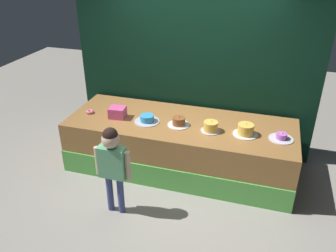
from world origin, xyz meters
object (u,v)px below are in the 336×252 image
at_px(donut, 90,112).
at_px(child_figure, 112,160).
at_px(cake_left, 179,122).
at_px(cake_center, 211,127).
at_px(cake_right, 246,130).
at_px(cake_far_right, 281,137).
at_px(pink_box, 117,112).
at_px(cake_far_left, 147,119).

bearing_deg(donut, child_figure, -50.94).
distance_m(child_figure, cake_left, 1.19).
xyz_separation_m(cake_left, cake_center, (0.46, -0.04, 0.01)).
bearing_deg(cake_left, cake_right, -0.19).
distance_m(cake_left, cake_far_right, 1.37).
bearing_deg(cake_center, pink_box, 179.17).
distance_m(child_figure, donut, 1.38).
distance_m(cake_left, cake_right, 0.92).
bearing_deg(cake_far_left, child_figure, -92.69).
distance_m(cake_far_left, cake_right, 1.37).
height_order(donut, cake_far_left, cake_far_left).
bearing_deg(donut, cake_far_left, -1.16).
height_order(child_figure, pink_box, child_figure).
bearing_deg(donut, cake_right, 0.19).
relative_size(donut, cake_center, 0.44).
bearing_deg(cake_right, cake_left, 179.81).
relative_size(pink_box, cake_left, 0.73).
bearing_deg(child_figure, cake_far_left, 87.31).
bearing_deg(cake_right, donut, -179.81).
bearing_deg(cake_center, cake_far_left, 179.32).
xyz_separation_m(donut, cake_far_left, (0.92, -0.02, 0.02)).
bearing_deg(cake_far_left, cake_right, 1.09).
bearing_deg(cake_far_left, pink_box, 178.86).
bearing_deg(cake_far_right, cake_left, -179.61).
xyz_separation_m(pink_box, donut, (-0.46, 0.01, -0.06)).
height_order(cake_far_left, cake_far_right, cake_far_right).
bearing_deg(donut, pink_box, -1.19).
bearing_deg(donut, cake_far_right, 0.42).
relative_size(cake_far_left, cake_center, 1.33).
relative_size(cake_center, cake_right, 0.83).
relative_size(pink_box, cake_center, 0.84).
bearing_deg(child_figure, pink_box, 111.11).
xyz_separation_m(cake_left, cake_right, (0.92, -0.00, 0.02)).
distance_m(child_figure, cake_right, 1.79).
bearing_deg(cake_center, cake_far_right, 3.09).
relative_size(child_figure, cake_center, 4.35).
height_order(child_figure, donut, child_figure).
xyz_separation_m(cake_center, cake_far_right, (0.92, 0.05, -0.03)).
bearing_deg(cake_center, cake_right, 4.63).
bearing_deg(cake_right, cake_far_left, -178.91).
relative_size(child_figure, cake_far_left, 3.27).
relative_size(donut, cake_far_left, 0.33).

